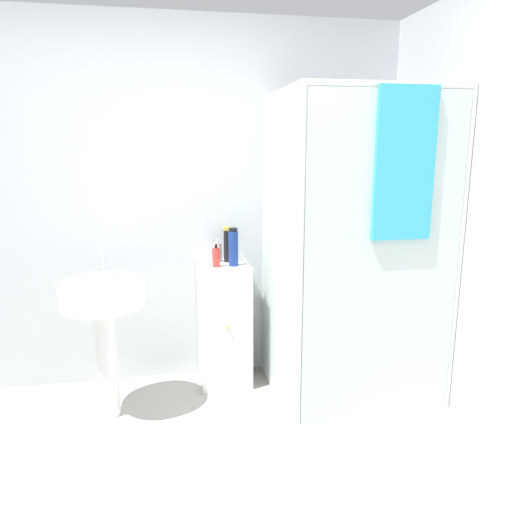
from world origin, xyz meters
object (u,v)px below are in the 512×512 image
at_px(shampoo_bottle_tall_black, 228,245).
at_px(lotion_bottle_white, 218,252).
at_px(sink, 103,309).
at_px(shampoo_bottle_blue, 233,247).
at_px(soap_dispenser, 216,257).

height_order(shampoo_bottle_tall_black, lotion_bottle_white, shampoo_bottle_tall_black).
relative_size(sink, shampoo_bottle_tall_black, 4.09).
bearing_deg(shampoo_bottle_tall_black, sink, -154.25).
bearing_deg(lotion_bottle_white, shampoo_bottle_blue, -58.95).
relative_size(shampoo_bottle_tall_black, shampoo_bottle_blue, 0.95).
bearing_deg(lotion_bottle_white, soap_dispenser, -100.46).
height_order(soap_dispenser, shampoo_bottle_blue, shampoo_bottle_blue).
distance_m(shampoo_bottle_blue, lotion_bottle_white, 0.18).
bearing_deg(soap_dispenser, sink, -160.33).
bearing_deg(shampoo_bottle_tall_black, shampoo_bottle_blue, -80.46).
bearing_deg(sink, lotion_bottle_white, 29.11).
relative_size(soap_dispenser, lotion_bottle_white, 1.00).
relative_size(shampoo_bottle_tall_black, lotion_bottle_white, 1.54).
xyz_separation_m(soap_dispenser, shampoo_bottle_tall_black, (0.10, 0.14, 0.05)).
bearing_deg(sink, shampoo_bottle_tall_black, 25.75).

